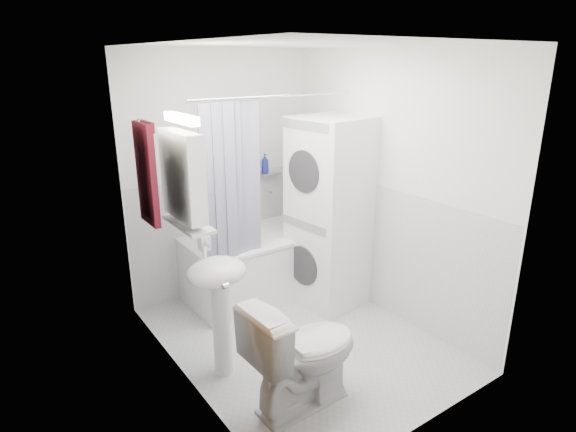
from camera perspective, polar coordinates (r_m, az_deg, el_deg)
floor at (r=4.29m, az=1.19°, el=-14.32°), size 2.60×2.60×0.00m
room_walls at (r=3.71m, az=1.34°, el=5.44°), size 2.60×2.60×2.60m
wainscot at (r=4.22m, az=-1.12°, el=-5.66°), size 1.98×2.58×2.58m
door at (r=2.95m, az=-7.42°, el=-8.22°), size 0.05×2.00×2.00m
bathtub at (r=4.95m, az=-2.26°, el=-5.02°), size 1.70×0.80×0.65m
tub_spout at (r=5.11m, az=-2.47°, el=2.98°), size 0.04×0.12×0.04m
curtain_rod at (r=4.27m, az=0.02°, el=14.10°), size 1.88×0.02×0.02m
shower_curtain at (r=4.10m, az=-6.46°, el=3.18°), size 0.55×0.02×1.45m
sink at (r=3.57m, az=-8.26°, el=-8.69°), size 0.44×0.37×1.04m
medicine_cabinet at (r=3.34m, az=-12.36°, el=4.97°), size 0.13×0.50×0.71m
shelf at (r=3.45m, az=-11.73°, el=-0.91°), size 0.18×0.54×0.02m
shower_caddy at (r=5.08m, az=-1.96°, el=5.05°), size 0.22×0.06×0.02m
towel at (r=3.95m, az=-16.43°, el=5.03°), size 0.07×0.34×0.83m
washer_dryer at (r=4.58m, az=5.05°, el=0.36°), size 0.72×0.71×1.81m
toilet at (r=3.39m, az=1.80°, el=-15.90°), size 0.84×0.48×0.81m
soap_pump at (r=3.73m, az=-9.88°, el=-3.42°), size 0.08×0.17×0.08m
shelf_bottle at (r=3.30m, az=-10.73°, el=-0.83°), size 0.07×0.18×0.07m
shelf_cup at (r=3.53m, az=-12.58°, el=0.58°), size 0.10×0.09×0.10m
shampoo_a at (r=4.96m, az=-3.92°, el=5.59°), size 0.13×0.17×0.13m
shampoo_b at (r=5.03m, az=-2.74°, el=5.49°), size 0.08×0.21×0.08m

